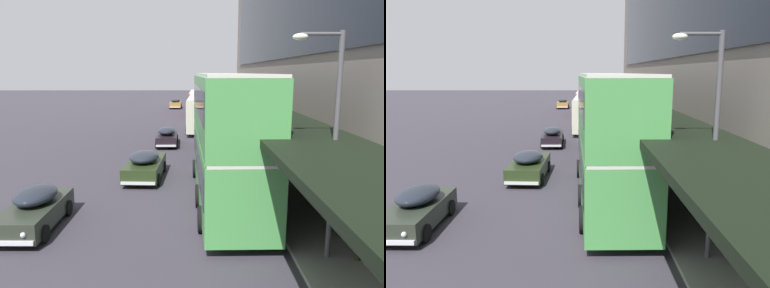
{
  "view_description": "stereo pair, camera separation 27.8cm",
  "coord_description": "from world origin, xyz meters",
  "views": [
    {
      "loc": [
        2.76,
        -4.35,
        5.89
      ],
      "look_at": [
        2.85,
        18.99,
        1.4
      ],
      "focal_mm": 35.0,
      "sensor_mm": 36.0,
      "label": 1
    },
    {
      "loc": [
        3.04,
        -4.35,
        5.89
      ],
      "look_at": [
        2.85,
        18.99,
        1.4
      ],
      "focal_mm": 35.0,
      "sensor_mm": 36.0,
      "label": 2
    }
  ],
  "objects": [
    {
      "name": "pedestrian_at_kerb",
      "position": [
        8.0,
        6.37,
        1.18
      ],
      "size": [
        0.6,
        0.35,
        1.86
      ],
      "color": "#262B12",
      "rests_on": "sidewalk_kerb"
    },
    {
      "name": "transit_bus_kerbside_front",
      "position": [
        3.72,
        48.94,
        1.85
      ],
      "size": [
        2.98,
        10.54,
        3.22
      ],
      "color": "#B7311D",
      "rests_on": "ground"
    },
    {
      "name": "sedan_oncoming_rear",
      "position": [
        0.03,
        57.66,
        0.79
      ],
      "size": [
        1.96,
        4.43,
        1.6
      ],
      "color": "olive",
      "rests_on": "ground"
    },
    {
      "name": "street_lamp",
      "position": [
        6.87,
        6.62,
        4.17
      ],
      "size": [
        1.5,
        0.28,
        6.91
      ],
      "color": "#4C4C51",
      "rests_on": "sidewalk_kerb"
    },
    {
      "name": "sedan_oncoming_front",
      "position": [
        -3.25,
        9.24,
        0.77
      ],
      "size": [
        1.86,
        4.34,
        1.57
      ],
      "color": "#293026",
      "rests_on": "ground"
    },
    {
      "name": "transit_bus_kerbside_far",
      "position": [
        3.66,
        34.23,
        1.96
      ],
      "size": [
        3.06,
        10.79,
        3.43
      ],
      "color": "beige",
      "rests_on": "ground"
    },
    {
      "name": "transit_bus_kerbside_rear",
      "position": [
        4.31,
        12.4,
        3.15
      ],
      "size": [
        3.02,
        11.6,
        5.83
      ],
      "color": "#4B9C4E",
      "rests_on": "ground"
    },
    {
      "name": "sedan_lead_near",
      "position": [
        0.72,
        25.71,
        0.75
      ],
      "size": [
        1.82,
        4.45,
        1.52
      ],
      "color": "black",
      "rests_on": "ground"
    },
    {
      "name": "sedan_second_near",
      "position": [
        0.12,
        16.05,
        0.78
      ],
      "size": [
        2.13,
        4.77,
        1.59
      ],
      "color": "#263319",
      "rests_on": "ground"
    }
  ]
}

